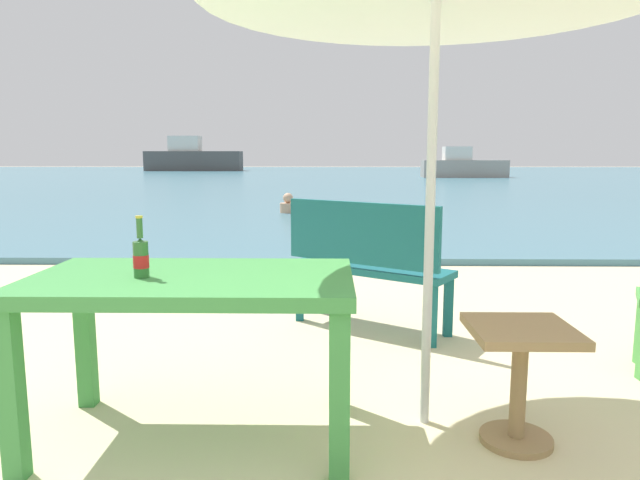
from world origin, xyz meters
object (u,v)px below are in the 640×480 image
picnic_table_green (193,299)px  side_table_wood (520,367)px  swimmer_person (288,205)px  boat_cargo_ship (463,166)px  beer_bottle_amber (141,256)px  bench_teal_center (366,258)px  boat_ferry (193,158)px

picnic_table_green → side_table_wood: (1.44, -0.02, -0.30)m
swimmer_person → boat_cargo_ship: size_ratio=0.09×
swimmer_person → boat_cargo_ship: boat_cargo_ship is taller
side_table_wood → boat_cargo_ship: (6.29, 28.23, 0.31)m
swimmer_person → beer_bottle_amber: bearing=-89.7°
side_table_wood → bench_teal_center: bench_teal_center is taller
boat_ferry → beer_bottle_amber: bearing=-76.9°
picnic_table_green → swimmer_person: bearing=91.6°
picnic_table_green → swimmer_person: size_ratio=3.41×
picnic_table_green → side_table_wood: 1.47m
beer_bottle_amber → side_table_wood: bearing=1.5°
boat_ferry → picnic_table_green: bearing=-76.6°
beer_bottle_amber → boat_ferry: (-9.43, 40.58, 0.15)m
beer_bottle_amber → swimmer_person: (-0.06, 9.47, -0.61)m
picnic_table_green → side_table_wood: size_ratio=2.59×
picnic_table_green → beer_bottle_amber: 0.29m
side_table_wood → bench_teal_center: (-0.57, 1.64, 0.19)m
picnic_table_green → beer_bottle_amber: beer_bottle_amber is taller
boat_cargo_ship → boat_ferry: bearing=144.7°
bench_teal_center → swimmer_person: 7.87m
swimmer_person → side_table_wood: bearing=-79.8°
picnic_table_green → beer_bottle_amber: size_ratio=5.28×
boat_ferry → boat_cargo_ship: bearing=-35.3°
side_table_wood → bench_teal_center: 1.75m
bench_teal_center → boat_cargo_ship: bearing=75.5°
beer_bottle_amber → swimmer_person: size_ratio=0.65×
swimmer_person → boat_ferry: 32.51m
boat_cargo_ship → bench_teal_center: bearing=-104.5°
boat_ferry → boat_cargo_ship: boat_ferry is taller
bench_teal_center → boat_ferry: size_ratio=0.17×
picnic_table_green → side_table_wood: bearing=-0.7°
bench_teal_center → boat_ferry: (-10.50, 38.90, 0.46)m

